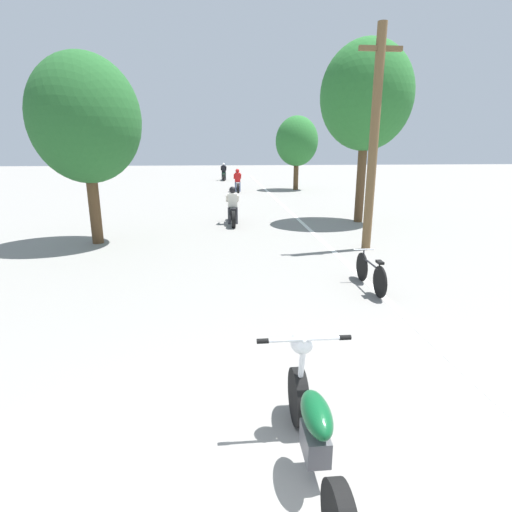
# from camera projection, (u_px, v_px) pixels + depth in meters

# --- Properties ---
(lane_stripe_edge) EXTENTS (0.14, 48.00, 0.01)m
(lane_stripe_edge) POSITION_uv_depth(u_px,v_px,m) (301.00, 222.00, 15.21)
(lane_stripe_edge) COLOR white
(lane_stripe_edge) RESTS_ON ground
(utility_pole) EXTENTS (1.10, 0.24, 5.70)m
(utility_pole) POSITION_uv_depth(u_px,v_px,m) (374.00, 140.00, 10.38)
(utility_pole) COLOR brown
(utility_pole) RESTS_ON ground
(roadside_tree_right_near) EXTENTS (3.28, 2.95, 6.38)m
(roadside_tree_right_near) POSITION_uv_depth(u_px,v_px,m) (367.00, 97.00, 14.06)
(roadside_tree_right_near) COLOR #513A23
(roadside_tree_right_near) RESTS_ON ground
(roadside_tree_right_far) EXTENTS (2.73, 2.46, 4.66)m
(roadside_tree_right_far) POSITION_uv_depth(u_px,v_px,m) (297.00, 141.00, 25.63)
(roadside_tree_right_far) COLOR #513A23
(roadside_tree_right_far) RESTS_ON ground
(roadside_tree_left) EXTENTS (3.02, 2.72, 5.23)m
(roadside_tree_left) POSITION_uv_depth(u_px,v_px,m) (85.00, 120.00, 10.95)
(roadside_tree_left) COLOR #513A23
(roadside_tree_left) RESTS_ON ground
(motorcycle_foreground) EXTENTS (0.89, 2.04, 1.07)m
(motorcycle_foreground) POSITION_uv_depth(u_px,v_px,m) (314.00, 428.00, 3.43)
(motorcycle_foreground) COLOR black
(motorcycle_foreground) RESTS_ON ground
(motorcycle_rider_lead) EXTENTS (0.50, 2.13, 1.37)m
(motorcycle_rider_lead) POSITION_uv_depth(u_px,v_px,m) (233.00, 210.00, 14.67)
(motorcycle_rider_lead) COLOR black
(motorcycle_rider_lead) RESTS_ON ground
(motorcycle_rider_mid) EXTENTS (0.50, 2.05, 1.41)m
(motorcycle_rider_mid) POSITION_uv_depth(u_px,v_px,m) (238.00, 183.00, 25.17)
(motorcycle_rider_mid) COLOR black
(motorcycle_rider_mid) RESTS_ON ground
(motorcycle_rider_far) EXTENTS (0.50, 1.99, 1.43)m
(motorcycle_rider_far) POSITION_uv_depth(u_px,v_px,m) (224.00, 174.00, 33.55)
(motorcycle_rider_far) COLOR black
(motorcycle_rider_far) RESTS_ON ground
(bicycle_parked) EXTENTS (0.44, 1.59, 0.71)m
(bicycle_parked) POSITION_uv_depth(u_px,v_px,m) (371.00, 273.00, 7.99)
(bicycle_parked) COLOR black
(bicycle_parked) RESTS_ON ground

